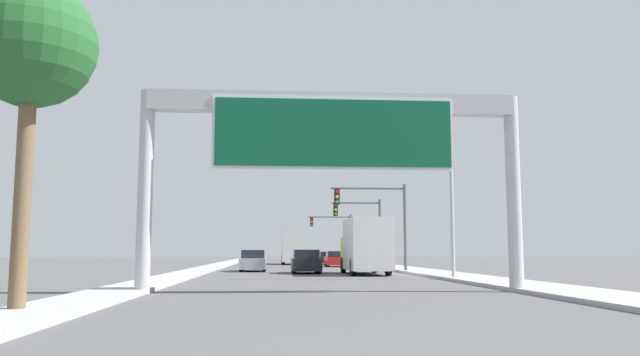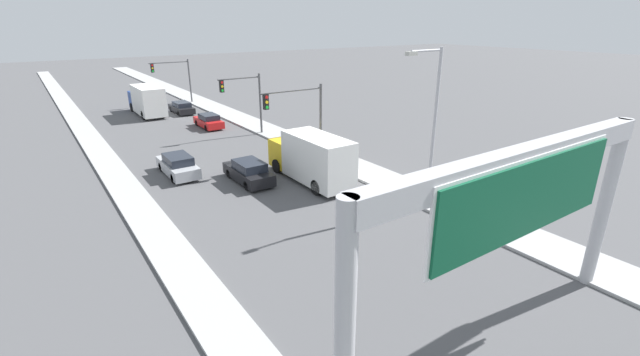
% 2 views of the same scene
% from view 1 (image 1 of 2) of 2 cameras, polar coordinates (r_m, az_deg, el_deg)
% --- Properties ---
extents(sidewalk_right, '(3.00, 120.00, 0.15)m').
position_cam_1_polar(sidewalk_right, '(64.29, 4.61, -7.86)').
color(sidewalk_right, '#A6A6A6').
rests_on(sidewalk_right, ground).
extents(median_strip_left, '(2.00, 120.00, 0.15)m').
position_cam_1_polar(median_strip_left, '(63.75, -8.96, -7.81)').
color(median_strip_left, '#A6A6A6').
rests_on(median_strip_left, ground).
extents(sign_gantry, '(13.40, 0.73, 6.97)m').
position_cam_1_polar(sign_gantry, '(21.88, 1.24, 3.84)').
color(sign_gantry, '#B2B2B7').
rests_on(sign_gantry, ground).
extents(car_near_left, '(1.78, 4.69, 1.49)m').
position_cam_1_polar(car_near_left, '(44.48, -6.12, -7.58)').
color(car_near_left, '#A5A8AD').
rests_on(car_near_left, ground).
extents(car_far_center, '(1.78, 4.67, 1.35)m').
position_cam_1_polar(car_far_center, '(65.79, 0.65, -7.36)').
color(car_far_center, black).
rests_on(car_far_center, ground).
extents(car_mid_right, '(1.80, 4.54, 1.50)m').
position_cam_1_polar(car_mid_right, '(40.39, -1.30, -7.70)').
color(car_mid_right, black).
rests_on(car_mid_right, ground).
extents(car_far_right, '(1.71, 4.30, 1.40)m').
position_cam_1_polar(car_far_right, '(57.13, 1.39, -7.44)').
color(car_far_right, red).
rests_on(car_far_right, ground).
extents(truck_box_primary, '(2.45, 8.14, 3.36)m').
position_cam_1_polar(truck_box_primary, '(66.75, -2.45, -6.43)').
color(truck_box_primary, navy).
rests_on(truck_box_primary, ground).
extents(truck_box_secondary, '(2.32, 7.61, 3.33)m').
position_cam_1_polar(truck_box_secondary, '(38.31, 4.15, -6.27)').
color(truck_box_secondary, yellow).
rests_on(truck_box_secondary, ground).
extents(traffic_light_near_intersection, '(5.11, 0.32, 5.92)m').
position_cam_1_polar(traffic_light_near_intersection, '(42.21, 5.52, -3.07)').
color(traffic_light_near_intersection, '#4C4C4F').
rests_on(traffic_light_near_intersection, ground).
extents(traffic_light_mid_block, '(4.14, 0.32, 5.71)m').
position_cam_1_polar(traffic_light_mid_block, '(52.12, 4.03, -3.99)').
color(traffic_light_mid_block, '#4C4C4F').
rests_on(traffic_light_mid_block, ground).
extents(traffic_light_far_intersection, '(5.01, 0.32, 5.61)m').
position_cam_1_polar(traffic_light_far_intersection, '(71.92, 1.48, -4.74)').
color(traffic_light_far_intersection, '#4C4C4F').
rests_on(traffic_light_far_intersection, ground).
extents(palm_tree_foreground, '(3.02, 3.02, 7.77)m').
position_cam_1_polar(palm_tree_foreground, '(16.38, -24.92, 10.76)').
color(palm_tree_foreground, brown).
rests_on(palm_tree_foreground, ground).
extents(street_lamp_right, '(2.59, 0.28, 9.03)m').
position_cam_1_polar(street_lamp_right, '(32.08, 11.37, 0.39)').
color(street_lamp_right, '#B2B2B7').
rests_on(street_lamp_right, ground).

